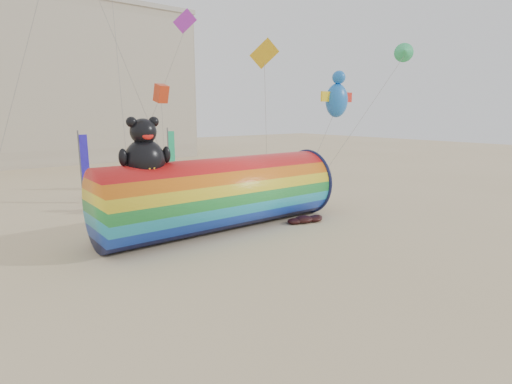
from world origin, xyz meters
TOP-DOWN VIEW (x-y plane):
  - ground at (0.00, 0.00)m, footprint 160.00×160.00m
  - windsock_assembly at (-0.05, 3.93)m, footprint 13.69×4.17m
  - kite_handler at (4.25, 3.71)m, footprint 0.60×0.41m
  - fabric_bundle at (4.64, 2.00)m, footprint 2.62×1.35m
  - festival_banners at (-0.01, 16.45)m, footprint 7.97×2.15m

SIDE VIEW (x-z plane):
  - ground at x=0.00m, z-range 0.00..0.00m
  - fabric_bundle at x=4.64m, z-range -0.03..0.37m
  - kite_handler at x=4.25m, z-range 0.00..1.62m
  - windsock_assembly at x=-0.05m, z-range -1.06..5.25m
  - festival_banners at x=-0.01m, z-range 0.04..5.24m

